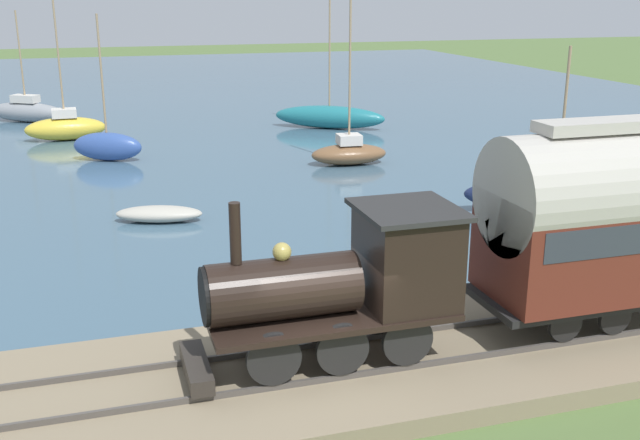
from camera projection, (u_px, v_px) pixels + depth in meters
ground_plane at (323, 387)px, 14.82m from camera, size 200.00×200.00×0.00m
harbor_water at (149, 100)px, 54.17m from camera, size 80.00×80.00×0.01m
rail_embankment at (319, 373)px, 15.00m from camera, size 4.88×56.00×0.51m
steam_locomotive at (350, 278)px, 14.60m from camera, size 2.06×5.44×3.36m
sailboat_navy at (556, 196)px, 26.02m from camera, size 3.97×6.21×5.81m
sailboat_yellow at (65, 127)px, 39.36m from camera, size 1.73×4.16×8.09m
sailboat_teal at (329, 116)px, 42.74m from camera, size 4.62×6.18×9.30m
sailboat_blue at (108, 146)px, 34.54m from camera, size 2.40×3.44×6.59m
sailboat_gray at (27, 111)px, 44.84m from camera, size 4.00×5.15×6.49m
sailboat_brown at (349, 152)px, 33.83m from camera, size 1.84×3.57×7.26m
rowboat_near_shore at (159, 214)px, 25.43m from camera, size 1.83×3.12×0.54m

